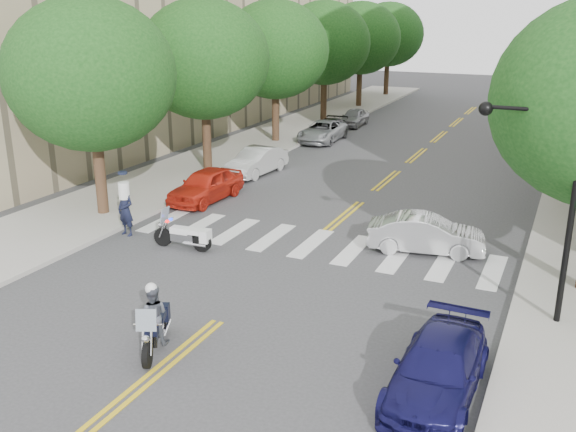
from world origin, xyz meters
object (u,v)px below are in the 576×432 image
Objects in this scene: motorcycle_police at (154,319)px; motorcycle_parked at (187,236)px; officer_standing at (126,210)px; convertible at (426,234)px; sedan_blue at (438,369)px.

motorcycle_police is 0.94× the size of motorcycle_parked.
motorcycle_parked is 2.88m from officer_standing.
convertible is 8.58m from sedan_blue.
officer_standing is (-2.83, 0.34, 0.47)m from motorcycle_parked.
motorcycle_police is 0.49× the size of sedan_blue.
motorcycle_parked is at bearing -87.44° from motorcycle_police.
motorcycle_police is at bearing -36.32° from officer_standing.
officer_standing is at bearing 157.26° from sedan_blue.
officer_standing is at bearing -71.43° from motorcycle_police.
convertible is at bearing 105.51° from sedan_blue.
officer_standing is at bearing 79.41° from motorcycle_parked.
motorcycle_parked is 0.56× the size of convertible.
motorcycle_parked is 10.96m from sedan_blue.
motorcycle_police is 0.53× the size of convertible.
sedan_blue is (9.67, -5.15, 0.12)m from motorcycle_parked.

